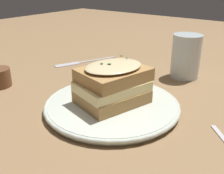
{
  "coord_description": "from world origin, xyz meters",
  "views": [
    {
      "loc": [
        -0.38,
        -0.29,
        0.24
      ],
      "look_at": [
        -0.02,
        -0.02,
        0.05
      ],
      "focal_mm": 42.0,
      "sensor_mm": 36.0,
      "label": 1
    }
  ],
  "objects_px": {
    "sandwich": "(113,84)",
    "water_glass": "(186,56)",
    "fork": "(79,62)",
    "dinner_plate": "(112,105)"
  },
  "relations": [
    {
      "from": "sandwich",
      "to": "dinner_plate",
      "type": "bearing_deg",
      "value": -170.93
    },
    {
      "from": "sandwich",
      "to": "fork",
      "type": "distance_m",
      "value": 0.31
    },
    {
      "from": "sandwich",
      "to": "fork",
      "type": "bearing_deg",
      "value": 56.13
    },
    {
      "from": "dinner_plate",
      "to": "sandwich",
      "type": "xyz_separation_m",
      "value": [
        0.0,
        0.0,
        0.04
      ]
    },
    {
      "from": "fork",
      "to": "dinner_plate",
      "type": "bearing_deg",
      "value": 168.79
    },
    {
      "from": "dinner_plate",
      "to": "sandwich",
      "type": "bearing_deg",
      "value": 9.07
    },
    {
      "from": "sandwich",
      "to": "fork",
      "type": "height_order",
      "value": "sandwich"
    },
    {
      "from": "sandwich",
      "to": "water_glass",
      "type": "bearing_deg",
      "value": -9.37
    },
    {
      "from": "fork",
      "to": "sandwich",
      "type": "bearing_deg",
      "value": 169.15
    },
    {
      "from": "sandwich",
      "to": "water_glass",
      "type": "xyz_separation_m",
      "value": [
        0.25,
        -0.04,
        0.0
      ]
    }
  ]
}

